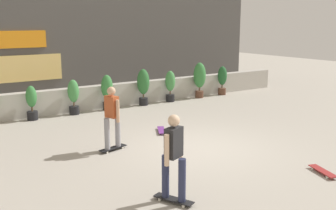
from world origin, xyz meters
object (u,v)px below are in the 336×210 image
Objects in this scene: potted_plant_5 at (143,84)px; skateboard_near_camera at (323,171)px; potted_plant_2 at (32,102)px; potted_plant_4 at (107,90)px; potted_plant_6 at (170,85)px; skater_far_left at (112,116)px; potted_plant_7 at (200,77)px; skateboard_aside at (161,130)px; skater_far_right at (174,155)px; potted_plant_8 at (222,79)px; potted_plant_3 at (73,95)px.

potted_plant_5 is 1.78× the size of skateboard_near_camera.
potted_plant_2 is 9.49m from skateboard_near_camera.
potted_plant_4 is 2.89m from potted_plant_6.
skater_far_left is at bearing 128.06° from skateboard_near_camera.
potted_plant_7 is at bearing 0.00° from potted_plant_6.
potted_plant_2 is at bearing 127.53° from skateboard_aside.
potted_plant_6 is 8.75m from skateboard_near_camera.
skater_far_right is at bearing -96.60° from skater_far_left.
potted_plant_8 is 9.72m from skateboard_near_camera.
skateboard_aside is (2.40, 4.16, -0.88)m from skater_far_right.
potted_plant_4 is at bearing 90.79° from skateboard_aside.
skater_far_right is at bearing -86.58° from potted_plant_2.
potted_plant_7 is at bearing 49.27° from skater_far_right.
potted_plant_4 is 0.92× the size of potted_plant_5.
potted_plant_5 reaches higher than potted_plant_6.
skater_far_right is (-0.39, -3.39, 0.00)m from skater_far_left.
skater_far_left is at bearing -137.11° from potted_plant_6.
skater_far_right is at bearing -130.73° from potted_plant_7.
skater_far_left is at bearing -144.91° from potted_plant_7.
potted_plant_5 is 0.86× the size of skater_far_left.
potted_plant_7 reaches higher than potted_plant_8.
potted_plant_3 is at bearing 82.66° from skater_far_right.
potted_plant_5 is 2.86m from potted_plant_7.
potted_plant_3 is 0.82× the size of potted_plant_7.
skateboard_near_camera is (4.05, -8.56, -0.56)m from potted_plant_2.
potted_plant_4 reaches higher than potted_plant_6.
skater_far_right is at bearing -119.94° from skateboard_aside.
potted_plant_6 is 0.99× the size of potted_plant_8.
potted_plant_8 reaches higher than skateboard_near_camera.
skateboard_near_camera is (1.23, -8.56, -0.70)m from potted_plant_4.
potted_plant_8 is 1.64× the size of skateboard_aside.
potted_plant_3 is 7.10m from potted_plant_8.
potted_plant_2 is 0.91× the size of potted_plant_6.
potted_plant_7 reaches higher than potted_plant_5.
potted_plant_7 is 9.19m from skateboard_near_camera.
potted_plant_2 is 1.49m from potted_plant_3.
potted_plant_6 is at bearing -0.00° from potted_plant_3.
potted_plant_6 is (4.22, -0.00, 0.02)m from potted_plant_3.
potted_plant_8 reaches higher than potted_plant_3.
potted_plant_6 is 1.63× the size of skateboard_aside.
potted_plant_8 is (8.59, -0.00, 0.11)m from potted_plant_2.
potted_plant_6 reaches higher than skateboard_aside.
skater_far_right is at bearing -123.56° from potted_plant_6.
skater_far_right is at bearing -97.34° from potted_plant_3.
potted_plant_4 is 8.23m from skater_far_right.
potted_plant_2 is 7.91m from skater_far_right.
potted_plant_7 reaches higher than skateboard_aside.
potted_plant_2 is 0.91× the size of potted_plant_8.
skater_far_left is at bearing -149.79° from potted_plant_8.
potted_plant_3 is 5.78m from potted_plant_7.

